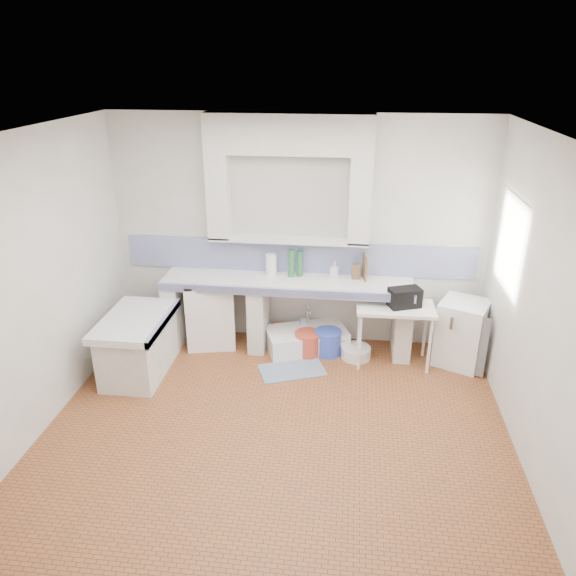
# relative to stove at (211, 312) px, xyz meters

# --- Properties ---
(floor) EXTENTS (4.50, 4.50, 0.00)m
(floor) POSITION_rel_stove_xyz_m (1.06, -1.71, -0.41)
(floor) COLOR #955028
(floor) RESTS_ON ground
(ceiling) EXTENTS (4.50, 4.50, 0.00)m
(ceiling) POSITION_rel_stove_xyz_m (1.06, -1.71, 2.39)
(ceiling) COLOR silver
(ceiling) RESTS_ON ground
(wall_back) EXTENTS (4.50, 0.00, 4.50)m
(wall_back) POSITION_rel_stove_xyz_m (1.06, 0.29, 0.99)
(wall_back) COLOR silver
(wall_back) RESTS_ON ground
(wall_front) EXTENTS (4.50, 0.00, 4.50)m
(wall_front) POSITION_rel_stove_xyz_m (1.06, -3.71, 0.99)
(wall_front) COLOR silver
(wall_front) RESTS_ON ground
(wall_left) EXTENTS (0.00, 4.50, 4.50)m
(wall_left) POSITION_rel_stove_xyz_m (-1.19, -1.71, 0.99)
(wall_left) COLOR silver
(wall_left) RESTS_ON ground
(wall_right) EXTENTS (0.00, 4.50, 4.50)m
(wall_right) POSITION_rel_stove_xyz_m (3.31, -1.71, 0.99)
(wall_right) COLOR silver
(wall_right) RESTS_ON ground
(alcove_mass) EXTENTS (1.90, 0.25, 0.45)m
(alcove_mass) POSITION_rel_stove_xyz_m (0.96, 0.17, 2.16)
(alcove_mass) COLOR silver
(alcove_mass) RESTS_ON ground
(window_frame) EXTENTS (0.35, 0.86, 1.06)m
(window_frame) POSITION_rel_stove_xyz_m (3.48, -0.51, 1.19)
(window_frame) COLOR #392112
(window_frame) RESTS_ON ground
(lace_valance) EXTENTS (0.01, 0.84, 0.24)m
(lace_valance) POSITION_rel_stove_xyz_m (3.34, -0.51, 1.57)
(lace_valance) COLOR white
(lace_valance) RESTS_ON ground
(counter_slab) EXTENTS (3.00, 0.60, 0.08)m
(counter_slab) POSITION_rel_stove_xyz_m (0.96, -0.01, 0.45)
(counter_slab) COLOR white
(counter_slab) RESTS_ON ground
(counter_lip) EXTENTS (3.00, 0.04, 0.10)m
(counter_lip) POSITION_rel_stove_xyz_m (0.96, -0.29, 0.45)
(counter_lip) COLOR navy
(counter_lip) RESTS_ON ground
(counter_pier_left) EXTENTS (0.20, 0.55, 0.82)m
(counter_pier_left) POSITION_rel_stove_xyz_m (-0.44, -0.01, -0.00)
(counter_pier_left) COLOR silver
(counter_pier_left) RESTS_ON ground
(counter_pier_mid) EXTENTS (0.20, 0.55, 0.82)m
(counter_pier_mid) POSITION_rel_stove_xyz_m (0.61, -0.01, -0.00)
(counter_pier_mid) COLOR silver
(counter_pier_mid) RESTS_ON ground
(counter_pier_right) EXTENTS (0.20, 0.55, 0.82)m
(counter_pier_right) POSITION_rel_stove_xyz_m (2.36, -0.01, -0.00)
(counter_pier_right) COLOR silver
(counter_pier_right) RESTS_ON ground
(peninsula_top) EXTENTS (0.70, 1.10, 0.08)m
(peninsula_top) POSITION_rel_stove_xyz_m (-0.64, -0.81, 0.25)
(peninsula_top) COLOR white
(peninsula_top) RESTS_ON ground
(peninsula_base) EXTENTS (0.60, 1.00, 0.62)m
(peninsula_base) POSITION_rel_stove_xyz_m (-0.64, -0.81, -0.10)
(peninsula_base) COLOR silver
(peninsula_base) RESTS_ON ground
(peninsula_lip) EXTENTS (0.04, 1.10, 0.10)m
(peninsula_lip) POSITION_rel_stove_xyz_m (-0.31, -0.81, 0.25)
(peninsula_lip) COLOR navy
(peninsula_lip) RESTS_ON ground
(backsplash) EXTENTS (4.27, 0.03, 0.40)m
(backsplash) POSITION_rel_stove_xyz_m (1.06, 0.28, 0.69)
(backsplash) COLOR navy
(backsplash) RESTS_ON ground
(stove) EXTENTS (0.69, 0.67, 0.83)m
(stove) POSITION_rel_stove_xyz_m (0.00, 0.00, 0.00)
(stove) COLOR white
(stove) RESTS_ON ground
(sink) EXTENTS (1.09, 0.83, 0.23)m
(sink) POSITION_rel_stove_xyz_m (1.21, -0.04, -0.30)
(sink) COLOR white
(sink) RESTS_ON ground
(side_table) EXTENTS (0.89, 0.51, 0.04)m
(side_table) POSITION_rel_stove_xyz_m (2.24, -0.24, -0.04)
(side_table) COLOR white
(side_table) RESTS_ON ground
(fridge) EXTENTS (0.67, 0.67, 0.78)m
(fridge) POSITION_rel_stove_xyz_m (3.03, -0.14, -0.02)
(fridge) COLOR white
(fridge) RESTS_ON ground
(bucket_red) EXTENTS (0.28, 0.28, 0.25)m
(bucket_red) POSITION_rel_stove_xyz_m (0.86, 0.02, -0.29)
(bucket_red) COLOR #AE2109
(bucket_red) RESTS_ON ground
(bucket_orange) EXTENTS (0.39, 0.39, 0.29)m
(bucket_orange) POSITION_rel_stove_xyz_m (1.23, -0.17, -0.27)
(bucket_orange) COLOR #CC452E
(bucket_orange) RESTS_ON ground
(bucket_blue) EXTENTS (0.41, 0.41, 0.31)m
(bucket_blue) POSITION_rel_stove_xyz_m (1.48, -0.12, -0.26)
(bucket_blue) COLOR blue
(bucket_blue) RESTS_ON ground
(basin_white) EXTENTS (0.42, 0.42, 0.14)m
(basin_white) POSITION_rel_stove_xyz_m (1.82, -0.18, -0.34)
(basin_white) COLOR white
(basin_white) RESTS_ON ground
(water_bottle_a) EXTENTS (0.09, 0.09, 0.28)m
(water_bottle_a) POSITION_rel_stove_xyz_m (1.13, 0.14, -0.27)
(water_bottle_a) COLOR silver
(water_bottle_a) RESTS_ON ground
(water_bottle_b) EXTENTS (0.09, 0.09, 0.32)m
(water_bottle_b) POSITION_rel_stove_xyz_m (1.15, 0.14, -0.25)
(water_bottle_b) COLOR silver
(water_bottle_b) RESTS_ON ground
(black_bag) EXTENTS (0.40, 0.31, 0.22)m
(black_bag) POSITION_rel_stove_xyz_m (2.33, -0.24, 0.44)
(black_bag) COLOR black
(black_bag) RESTS_ON side_table
(green_bottle_a) EXTENTS (0.09, 0.09, 0.34)m
(green_bottle_a) POSITION_rel_stove_xyz_m (0.99, 0.12, 0.66)
(green_bottle_a) COLOR #266935
(green_bottle_a) RESTS_ON counter_slab
(green_bottle_b) EXTENTS (0.09, 0.09, 0.32)m
(green_bottle_b) POSITION_rel_stove_xyz_m (1.09, 0.14, 0.65)
(green_bottle_b) COLOR #266935
(green_bottle_b) RESTS_ON counter_slab
(knife_block) EXTENTS (0.09, 0.08, 0.18)m
(knife_block) POSITION_rel_stove_xyz_m (1.77, 0.14, 0.58)
(knife_block) COLOR brown
(knife_block) RESTS_ON counter_slab
(cutting_board) EXTENTS (0.06, 0.22, 0.30)m
(cutting_board) POSITION_rel_stove_xyz_m (1.87, 0.14, 0.64)
(cutting_board) COLOR brown
(cutting_board) RESTS_ON counter_slab
(paper_towel) EXTENTS (0.16, 0.16, 0.27)m
(paper_towel) POSITION_rel_stove_xyz_m (0.75, 0.14, 0.62)
(paper_towel) COLOR white
(paper_towel) RESTS_ON counter_slab
(soap_bottle) EXTENTS (0.11, 0.11, 0.20)m
(soap_bottle) POSITION_rel_stove_xyz_m (1.52, 0.14, 0.59)
(soap_bottle) COLOR white
(soap_bottle) RESTS_ON counter_slab
(rug) EXTENTS (0.85, 0.67, 0.01)m
(rug) POSITION_rel_stove_xyz_m (1.09, -0.57, -0.41)
(rug) COLOR #354D81
(rug) RESTS_ON ground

